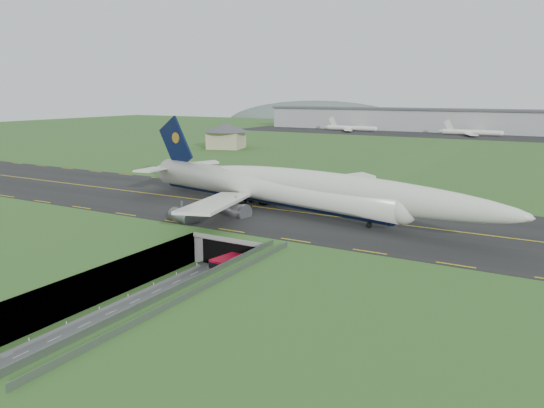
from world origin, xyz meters
The scene contains 10 objects.
ground centered at (0.00, 0.00, 0.00)m, with size 900.00×900.00×0.00m, color #2F5B24.
airfield_deck centered at (0.00, 0.00, 3.00)m, with size 800.00×800.00×6.00m, color gray.
trench_road centered at (0.00, -7.50, 0.10)m, with size 12.00×75.00×0.20m, color slate.
taxiway centered at (0.00, 33.00, 6.09)m, with size 800.00×44.00×0.18m, color black.
tunnel_portal centered at (0.00, 16.71, 3.33)m, with size 17.00×22.30×6.00m.
guideway centered at (11.00, -19.11, 5.32)m, with size 3.00×53.00×7.05m.
jumbo_jet centered at (-0.05, 31.33, 11.66)m, with size 99.27×62.19×20.99m.
shuttle_tram centered at (1.89, 5.75, 1.79)m, with size 4.22×8.41×3.27m.
service_building centered at (-90.40, 138.08, 13.15)m, with size 27.23×27.23×12.07m.
cargo_terminal centered at (0.01, 299.41, 13.96)m, with size 320.00×67.00×15.60m.
Camera 1 is at (54.24, -70.25, 32.47)m, focal length 35.00 mm.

